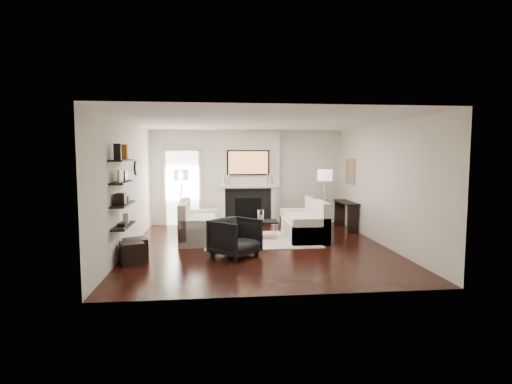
{
  "coord_description": "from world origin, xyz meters",
  "views": [
    {
      "loc": [
        -0.95,
        -8.46,
        2.01
      ],
      "look_at": [
        0.0,
        0.6,
        1.15
      ],
      "focal_mm": 28.0,
      "sensor_mm": 36.0,
      "label": 1
    }
  ],
  "objects": [
    {
      "name": "pillow_left_orange",
      "position": [
        -1.65,
        1.23,
        0.73
      ],
      "size": [
        0.1,
        0.42,
        0.42
      ],
      "primitive_type": "cube",
      "color": "#A35214",
      "rests_on": "loveseat_left_cushion"
    },
    {
      "name": "lamp_left_post",
      "position": [
        -1.85,
        2.56,
        0.6
      ],
      "size": [
        0.02,
        0.02,
        1.2
      ],
      "primitive_type": "cylinder",
      "color": "silver",
      "rests_on": "floor"
    },
    {
      "name": "shelf_bottom",
      "position": [
        -2.62,
        -1.0,
        0.7
      ],
      "size": [
        0.25,
        1.0,
        0.03
      ],
      "primitive_type": "cube",
      "color": "black",
      "rests_on": "wall_left"
    },
    {
      "name": "decor_books",
      "position": [
        -2.62,
        -1.12,
        0.74
      ],
      "size": [
        0.14,
        0.2,
        0.05
      ],
      "primitive_type": "cube",
      "color": "black",
      "rests_on": "shelf_bottom"
    },
    {
      "name": "loveseat_right_arm_n",
      "position": [
        1.18,
        0.08,
        0.3
      ],
      "size": [
        0.85,
        0.18,
        0.6
      ],
      "primitive_type": "cube",
      "color": "silver",
      "rests_on": "floor"
    },
    {
      "name": "fireplace_surround",
      "position": [
        0.0,
        2.74,
        0.52
      ],
      "size": [
        1.3,
        0.02,
        1.04
      ],
      "primitive_type": "cube",
      "color": "black",
      "rests_on": "floor"
    },
    {
      "name": "loveseat_right_base",
      "position": [
        1.18,
        0.89,
        0.21
      ],
      "size": [
        0.85,
        1.8,
        0.42
      ],
      "primitive_type": "cube",
      "color": "silver",
      "rests_on": "floor"
    },
    {
      "name": "coffee_leg_nw",
      "position": [
        -0.5,
        0.72,
        0.19
      ],
      "size": [
        0.02,
        0.02,
        0.38
      ],
      "primitive_type": "cylinder",
      "color": "silver",
      "rests_on": "floor"
    },
    {
      "name": "decor_magfile_b",
      "position": [
        -2.62,
        -0.79,
        2.06
      ],
      "size": [
        0.12,
        0.1,
        0.28
      ],
      "primitive_type": "cube",
      "color": "#A35214",
      "rests_on": "shelf_top"
    },
    {
      "name": "loveseat_right_arm_s",
      "position": [
        1.18,
        1.7,
        0.3
      ],
      "size": [
        0.85,
        0.18,
        0.6
      ],
      "primitive_type": "cube",
      "color": "silver",
      "rests_on": "floor"
    },
    {
      "name": "console_leg_n",
      "position": [
        2.57,
        1.31,
        0.35
      ],
      "size": [
        0.3,
        0.04,
        0.71
      ],
      "primitive_type": "cube",
      "color": "black",
      "rests_on": "floor"
    },
    {
      "name": "decor_box_small",
      "position": [
        -2.62,
        -0.83,
        1.18
      ],
      "size": [
        0.15,
        0.12,
        0.12
      ],
      "primitive_type": "cube",
      "color": "black",
      "rests_on": "shelf_lower"
    },
    {
      "name": "coffee_leg_ne",
      "position": [
        0.5,
        0.72,
        0.19
      ],
      "size": [
        0.02,
        0.02,
        0.38
      ],
      "primitive_type": "cylinder",
      "color": "silver",
      "rests_on": "floor"
    },
    {
      "name": "coffee_leg_sw",
      "position": [
        -0.5,
        1.16,
        0.19
      ],
      "size": [
        0.02,
        0.02,
        0.38
      ],
      "primitive_type": "cylinder",
      "color": "silver",
      "rests_on": "floor"
    },
    {
      "name": "door_trim_r",
      "position": [
        -1.37,
        2.96,
        1.05
      ],
      "size": [
        0.06,
        0.06,
        2.16
      ],
      "primitive_type": "cube",
      "color": "white",
      "rests_on": "floor"
    },
    {
      "name": "candlestick_l_tall",
      "position": [
        -0.55,
        2.7,
        1.3
      ],
      "size": [
        0.04,
        0.04,
        0.3
      ],
      "primitive_type": "cylinder",
      "color": "silver",
      "rests_on": "mantel_shelf"
    },
    {
      "name": "hallway_panel",
      "position": [
        -1.85,
        2.98,
        1.05
      ],
      "size": [
        0.9,
        0.02,
        2.1
      ],
      "primitive_type": "cube",
      "color": "white",
      "rests_on": "floor"
    },
    {
      "name": "loveseat_left_back",
      "position": [
        -1.65,
        0.93,
        0.53
      ],
      "size": [
        0.18,
        1.8,
        0.8
      ],
      "primitive_type": "cube",
      "color": "silver",
      "rests_on": "floor"
    },
    {
      "name": "ottoman_near",
      "position": [
        -2.47,
        -0.73,
        0.2
      ],
      "size": [
        0.53,
        0.53,
        0.4
      ],
      "primitive_type": "cube",
      "rotation": [
        0.0,
        0.0,
        0.43
      ],
      "color": "black",
      "rests_on": "floor"
    },
    {
      "name": "loveseat_right_cushion",
      "position": [
        1.13,
        0.89,
        0.47
      ],
      "size": [
        0.63,
        1.44,
        0.1
      ],
      "primitive_type": "cube",
      "color": "silver",
      "rests_on": "loveseat_right_base"
    },
    {
      "name": "coffee_table",
      "position": [
        -0.0,
        0.94,
        0.4
      ],
      "size": [
        1.1,
        0.55,
        0.04
      ],
      "primitive_type": "cube",
      "color": "black",
      "rests_on": "floor"
    },
    {
      "name": "pillow_right_orange",
      "position": [
        1.51,
        1.19,
        0.73
      ],
      "size": [
        0.1,
        0.42,
        0.42
      ],
      "primitive_type": "cube",
      "color": "#A35214",
      "rests_on": "loveseat_right_cushion"
    },
    {
      "name": "lamp_left_leg_b",
      "position": [
        -1.91,
        2.66,
        0.6
      ],
      "size": [
        0.14,
        0.22,
        1.23
      ],
      "primitive_type": "cylinder",
      "rotation": [
        0.18,
        0.0,
        0.52
      ],
      "color": "silver",
      "rests_on": "floor"
    },
    {
      "name": "armchair",
      "position": [
        -0.55,
        -0.68,
        0.41
      ],
      "size": [
        1.09,
        1.09,
        0.82
      ],
      "primitive_type": "imported",
      "rotation": [
        0.0,
        0.0,
        0.78
      ],
      "color": "black",
      "rests_on": "floor"
    },
    {
      "name": "shelf_top",
      "position": [
        -2.62,
        -1.0,
        1.9
      ],
      "size": [
        0.25,
        1.0,
        0.04
      ],
      "primitive_type": "cube",
      "color": "black",
      "rests_on": "wall_left"
    },
    {
      "name": "ottoman_far",
      "position": [
        -2.47,
        -1.06,
        0.2
      ],
      "size": [
        0.52,
        0.52,
        0.4
      ],
      "primitive_type": "cube",
      "rotation": [
        0.0,
        0.0,
        0.38
      ],
      "color": "black",
      "rests_on": "floor"
    },
    {
      "name": "candlestick_r_tall",
      "position": [
        0.55,
        2.7,
        1.3
      ],
      "size": [
        0.04,
        0.04,
        0.3
      ],
      "primitive_type": "cylinder",
      "color": "silver",
      "rests_on": "mantel_shelf"
    },
    {
      "name": "decor_frame_b",
      "position": [
        -2.62,
        -0.72,
        1.61
      ],
      "size": [
        0.04,
        0.22,
        0.18
      ],
      "primitive_type": "cube",
      "color": "black",
      "rests_on": "shelf_upper"
    },
    {
      "name": "loveseat_left_arm_n",
      "position": [
        -1.32,
        0.12,
        0.3
      ],
      "size": [
        0.85,
        0.18,
        0.6
      ],
      "primitive_type": "cube",
      "color": "silver",
      "rests_on": "floor"
    },
    {
      "name": "loveseat_left_base",
      "position": [
        -1.32,
        0.93,
        0.21
      ],
      "size": [
        0.85,
        1.8,
        0.42
      ],
      "primitive_type": "cube",
      "color": "silver",
      "rests_on": "floor"
    },
    {
      "name": "console_leg_s",
      "position": [
        2.57,
        2.41,
        0.35
      ],
      "size": [
        0.3,
        0.04,
        0.71
      ],
      "primitive_type": "cube",
      "color": "black",
      "rests_on": "floor"
    },
    {
      "name": "decor_wine_rack",
      "position": [
        -2.62,
        -1.17,
        1.22
      ],
      "size": [
        0.18,
        0.25,
        0.2
      ],
      "primitive_type": "cube",
      "color": "black",
      "rests_on": "shelf_lower"
    },
    {
      "name": "mantel_pilaster_l",
      "position": [
        -0.72,
        2.71,
        0.55
      ],
      "size": [
        0.12,
        0.08,
        1.1
      ],
      "primitive_type": "cube",
      "color": "white",
      "rests_on": "floor"
    },
    {
      "name": "mantel_shelf",
      "position": [
        0.0,
        2.69,
        1.12
      ],
      "size": [
        1.7,
        0.18,
        0.07
      ],
      "primitive_type": "cube",
      "color": "white",
      "rests_on": "chimney_breast"
    },
    {
      "name": "clock_face",
      "position": [
        -2.71,
        0.9,
        1.7
      ],
      "size": [
        0.01,
        0.29,
        0.29
      ],
      "primitive_type": "cylinder",
      "rotation": [
        0.0,
        1.57,
        0.0
      ],
      "color": "white",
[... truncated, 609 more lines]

